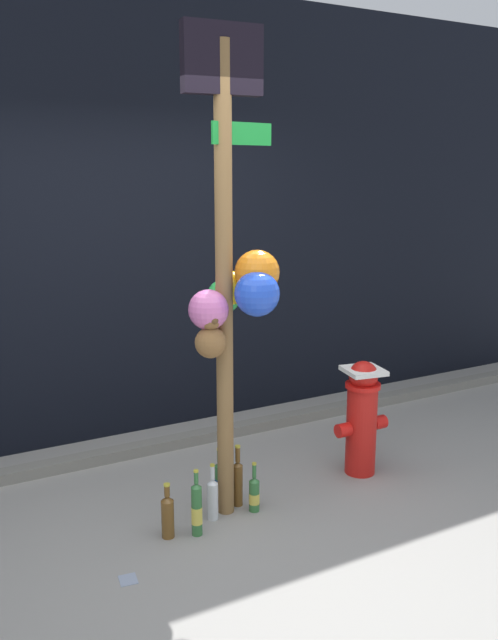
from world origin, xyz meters
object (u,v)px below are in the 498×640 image
Objects in this scene: bottle_1 at (168,515)px; bottle_2 at (213,498)px; fire_hydrant at (362,415)px; bottle_3 at (254,494)px; bottle_5 at (220,481)px; bottle_0 at (238,481)px; bottle_4 at (197,510)px; memorial_post at (232,268)px.

bottle_1 is 0.93× the size of bottle_2.
bottle_2 is (-1.15, -0.09, -0.28)m from fire_hydrant.
bottle_1 reaches higher than bottle_3.
bottle_2 is 0.21m from bottle_5.
fire_hydrant is 2.01× the size of bottle_0.
bottle_0 is at bearing 28.17° from bottle_4.
bottle_5 is (-1.03, 0.07, -0.27)m from fire_hydrant.
bottle_5 is at bearing 52.46° from bottle_2.
memorial_post reaches higher than bottle_2.
memorial_post is 1.37m from bottle_2.
bottle_4 reaches higher than bottle_2.
bottle_0 is (-0.95, -0.01, -0.26)m from fire_hydrant.
fire_hydrant is at bearing 5.82° from bottle_1.
fire_hydrant is 1.19m from bottle_2.
bottle_4 is at bearing -155.91° from memorial_post.
memorial_post is 1.34m from bottle_0.
bottle_2 is (-0.15, -0.02, -1.36)m from memorial_post.
bottle_4 is 0.39m from bottle_5.
bottle_1 is at bearing -177.16° from bottle_3.
bottle_0 is at bearing 20.78° from bottle_2.
bottle_1 is 0.31m from bottle_2.
memorial_post is at bearing 9.91° from bottle_1.
memorial_post is 3.50× the size of fire_hydrant.
fire_hydrant reaches higher than bottle_4.
fire_hydrant is 1.35m from bottle_4.
fire_hydrant is 2.43× the size of bottle_1.
bottle_5 is at bearing 98.54° from memorial_post.
bottle_2 is 0.97× the size of bottle_5.
bottle_2 reaches higher than bottle_3.
memorial_post is 7.03× the size of bottle_0.
memorial_post reaches higher than bottle_0.
fire_hydrant is 0.98m from bottle_0.
bottle_2 is 0.27m from bottle_3.
memorial_post reaches higher than bottle_3.
bottle_0 reaches higher than bottle_1.
fire_hydrant reaches higher than bottle_2.
bottle_4 is at bearing -135.09° from bottle_5.
bottle_5 is (0.28, 0.28, -0.01)m from bottle_4.
bottle_4 is at bearing -19.45° from bottle_1.
fire_hydrant is at bearing -4.07° from bottle_5.
fire_hydrant reaches higher than bottle_5.
bottle_1 is 0.57m from bottle_3.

